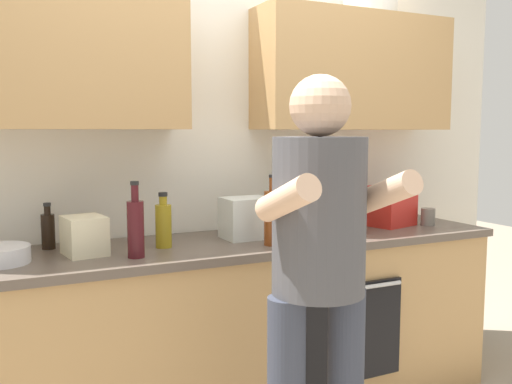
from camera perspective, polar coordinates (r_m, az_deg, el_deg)
back_wall_unit at (r=2.98m, az=-4.22°, el=7.36°), size 4.00×0.38×2.50m
counter at (r=2.90m, az=-1.94°, el=-13.71°), size 2.84×0.67×0.90m
person_standing at (r=2.05m, az=6.46°, el=-7.08°), size 0.49×0.45×1.64m
bottle_wine at (r=2.44m, az=-12.20°, el=-3.51°), size 0.07×0.07×0.33m
bottle_soy at (r=2.74m, az=-20.49°, el=-3.65°), size 0.06×0.06×0.21m
bottle_syrup at (r=2.78m, az=4.43°, el=-2.90°), size 0.06×0.06×0.26m
bottle_soda at (r=3.16m, az=6.83°, el=-1.89°), size 0.06×0.06×0.24m
bottle_oil at (r=2.64m, az=-9.45°, el=-3.26°), size 0.08×0.08×0.26m
bottle_vinegar at (r=2.65m, az=1.63°, el=-2.57°), size 0.08×0.08×0.34m
bottle_water at (r=3.24m, az=10.04°, el=-1.41°), size 0.06×0.06×0.29m
cup_stoneware at (r=3.36m, az=17.17°, el=-2.44°), size 0.08×0.08×0.10m
knife_block at (r=3.00m, az=9.70°, el=-2.00°), size 0.10×0.14×0.29m
grocery_bag_rice at (r=2.56m, az=-17.13°, el=-4.28°), size 0.19×0.22×0.17m
grocery_bag_produce at (r=2.83m, az=-1.00°, el=-2.66°), size 0.24×0.19×0.21m
grocery_bag_crisps at (r=3.29m, az=13.66°, el=-1.36°), size 0.30×0.25×0.23m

